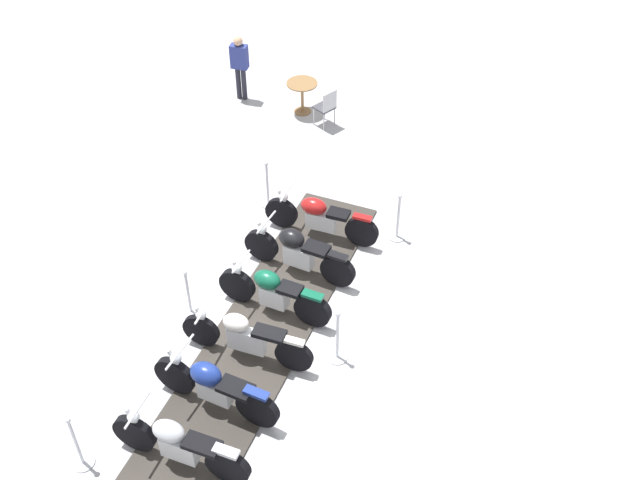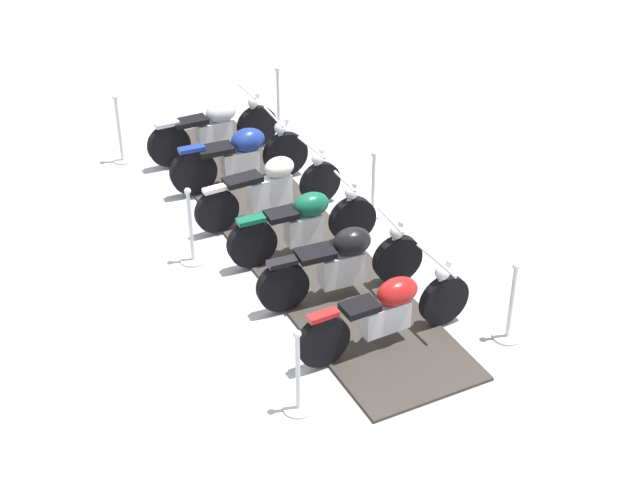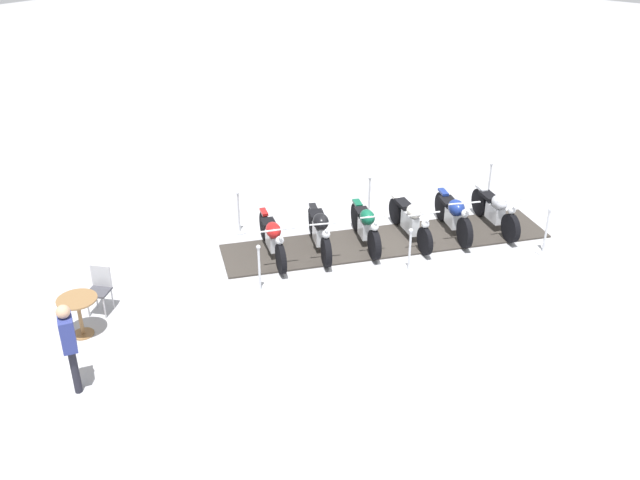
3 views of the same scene
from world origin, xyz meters
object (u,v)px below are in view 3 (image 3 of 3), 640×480
at_px(stanchion_right_front, 260,277).
at_px(stanchion_right_mid, 409,258).
at_px(motorcycle_chrome, 496,210).
at_px(stanchion_left_front, 239,220).
at_px(motorcycle_forest, 366,226).
at_px(cafe_chair_near_table, 100,287).
at_px(stanchion_right_rear, 545,239).
at_px(bystander_person, 69,341).
at_px(stanchion_left_mid, 369,205).
at_px(cafe_table, 78,308).
at_px(motorcycle_black, 320,230).
at_px(stanchion_left_rear, 489,189).
at_px(motorcycle_cream, 411,220).
at_px(motorcycle_maroon, 273,237).
at_px(motorcycle_navy, 454,215).

xyz_separation_m(stanchion_right_front, stanchion_right_mid, (1.89, 2.61, -0.02)).
height_order(motorcycle_chrome, stanchion_left_front, stanchion_left_front).
xyz_separation_m(motorcycle_forest, cafe_chair_near_table, (-2.34, -5.43, 0.04)).
bearing_deg(stanchion_right_rear, bystander_person, -112.88).
relative_size(stanchion_right_mid, bystander_person, 0.62).
height_order(stanchion_left_mid, cafe_table, stanchion_left_mid).
distance_m(motorcycle_forest, stanchion_right_mid, 1.46).
bearing_deg(cafe_chair_near_table, motorcycle_black, 130.52).
bearing_deg(motorcycle_forest, cafe_table, -69.32).
bearing_deg(stanchion_left_rear, motorcycle_cream, -98.30).
bearing_deg(motorcycle_cream, stanchion_right_rear, 60.71).
height_order(motorcycle_forest, cafe_chair_near_table, motorcycle_forest).
xyz_separation_m(stanchion_right_rear, stanchion_left_rear, (-2.22, 1.61, 0.07)).
distance_m(motorcycle_black, motorcycle_chrome, 4.31).
relative_size(stanchion_left_mid, stanchion_right_front, 1.05).
distance_m(stanchion_left_mid, stanchion_right_front, 4.23).
bearing_deg(stanchion_right_front, motorcycle_forest, 80.62).
bearing_deg(stanchion_left_rear, cafe_table, -106.75).
distance_m(motorcycle_maroon, stanchion_right_front, 1.44).
height_order(stanchion_right_rear, stanchion_right_mid, stanchion_right_rear).
bearing_deg(stanchion_left_mid, motorcycle_forest, -57.02).
bearing_deg(motorcycle_chrome, motorcycle_navy, -90.72).
relative_size(motorcycle_maroon, stanchion_right_front, 1.85).
height_order(motorcycle_cream, cafe_table, motorcycle_cream).
height_order(motorcycle_forest, stanchion_right_front, stanchion_right_front).
bearing_deg(bystander_person, stanchion_right_mid, 11.84).
bearing_deg(stanchion_left_front, motorcycle_navy, 37.99).
bearing_deg(stanchion_right_rear, motorcycle_forest, -145.49).
bearing_deg(stanchion_left_front, stanchion_left_rear, 54.10).
height_order(motorcycle_maroon, motorcycle_cream, motorcycle_maroon).
bearing_deg(stanchion_right_mid, cafe_table, -119.93).
xyz_separation_m(motorcycle_black, cafe_chair_near_table, (-1.71, -4.56, 0.02)).
bearing_deg(stanchion_left_rear, stanchion_right_front, -102.90).
xyz_separation_m(motorcycle_maroon, motorcycle_cream, (1.89, 2.62, 0.01)).
xyz_separation_m(stanchion_right_rear, stanchion_left_mid, (-4.11, -1.01, -0.01)).
bearing_deg(stanchion_right_front, motorcycle_navy, 69.57).
distance_m(motorcycle_maroon, motorcycle_black, 1.07).
xyz_separation_m(motorcycle_navy, cafe_chair_near_table, (-3.60, -7.18, 0.01)).
height_order(stanchion_right_mid, stanchion_left_rear, stanchion_left_rear).
bearing_deg(stanchion_left_rear, motorcycle_chrome, -56.72).
relative_size(stanchion_right_front, cafe_chair_near_table, 1.13).
bearing_deg(motorcycle_cream, bystander_person, -66.19).
height_order(motorcycle_black, motorcycle_cream, motorcycle_black).
distance_m(cafe_table, bystander_person, 1.64).
bearing_deg(motorcycle_navy, motorcycle_cream, -86.42).
xyz_separation_m(stanchion_left_front, cafe_table, (0.77, -4.80, 0.25)).
bearing_deg(motorcycle_chrome, cafe_chair_near_table, -82.71).
xyz_separation_m(motorcycle_chrome, stanchion_left_rear, (-0.82, 1.25, -0.08)).
distance_m(motorcycle_cream, stanchion_left_rear, 3.03).
relative_size(motorcycle_forest, cafe_chair_near_table, 1.87).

